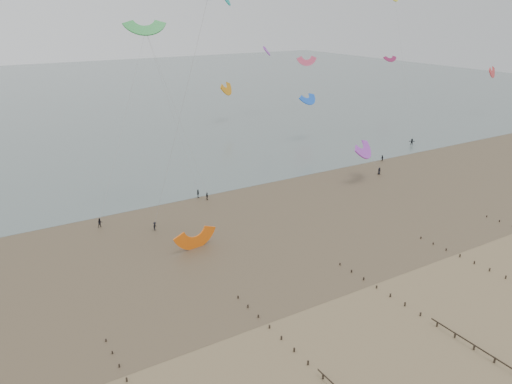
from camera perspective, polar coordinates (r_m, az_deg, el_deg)
ground at (r=68.82m, az=13.60°, el=-13.06°), size 500.00×500.00×0.00m
sea_and_shore at (r=91.10m, az=-3.55°, el=-3.83°), size 500.00×665.00×0.03m
kitesurfers at (r=112.66m, az=2.96°, el=1.46°), size 132.85×18.92×1.85m
grounded_kite at (r=83.36m, az=-6.87°, el=-6.36°), size 7.13×5.87×3.61m
kites_airborne at (r=130.02m, az=-20.48°, el=11.94°), size 244.39×108.11×44.56m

